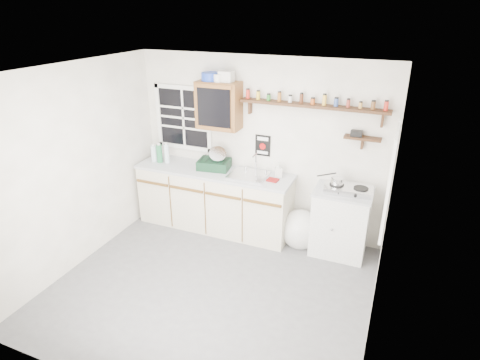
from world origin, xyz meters
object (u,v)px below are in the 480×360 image
at_px(right_cabinet, 340,222).
at_px(dish_rack, 215,162).
at_px(spice_shelf, 312,105).
at_px(hotplate, 348,189).
at_px(upper_cabinet, 219,105).
at_px(main_cabinet, 214,199).

xyz_separation_m(right_cabinet, dish_rack, (-1.83, 0.03, 0.57)).
height_order(spice_shelf, hotplate, spice_shelf).
bearing_deg(upper_cabinet, spice_shelf, 3.11).
distance_m(upper_cabinet, spice_shelf, 1.28).
distance_m(upper_cabinet, hotplate, 2.06).
distance_m(main_cabinet, right_cabinet, 1.84).
xyz_separation_m(main_cabinet, spice_shelf, (1.31, 0.21, 1.47)).
bearing_deg(dish_rack, spice_shelf, -2.34).
relative_size(spice_shelf, dish_rack, 3.90).
relative_size(main_cabinet, spice_shelf, 1.21).
bearing_deg(dish_rack, main_cabinet, -99.70).
bearing_deg(upper_cabinet, right_cabinet, -3.76).
bearing_deg(main_cabinet, hotplate, 0.16).
height_order(upper_cabinet, dish_rack, upper_cabinet).
height_order(dish_rack, hotplate, dish_rack).
bearing_deg(spice_shelf, upper_cabinet, -176.89).
bearing_deg(spice_shelf, main_cabinet, -170.76).
xyz_separation_m(upper_cabinet, spice_shelf, (1.27, 0.07, 0.11)).
distance_m(right_cabinet, upper_cabinet, 2.26).
height_order(main_cabinet, right_cabinet, main_cabinet).
bearing_deg(main_cabinet, spice_shelf, 9.24).
bearing_deg(right_cabinet, hotplate, -19.84).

